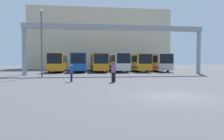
{
  "coord_description": "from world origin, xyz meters",
  "views": [
    {
      "loc": [
        -4.98,
        -11.3,
        1.92
      ],
      "look_at": [
        -0.09,
        23.68,
        0.5
      ],
      "focal_mm": 35.0,
      "sensor_mm": 36.0,
      "label": 1
    }
  ],
  "objects_px": {
    "bus_slot_5": "(156,61)",
    "bus_slot_4": "(137,62)",
    "bus_slot_1": "(79,61)",
    "bus_slot_2": "(98,61)",
    "bus_slot_0": "(58,61)",
    "lamp_post": "(42,40)",
    "bus_slot_3": "(118,61)",
    "pedestrian_mid_right": "(71,73)",
    "pedestrian_near_center": "(113,71)"
  },
  "relations": [
    {
      "from": "bus_slot_5",
      "to": "bus_slot_4",
      "type": "bearing_deg",
      "value": 169.02
    },
    {
      "from": "bus_slot_1",
      "to": "bus_slot_2",
      "type": "xyz_separation_m",
      "value": [
        3.67,
        1.16,
        -0.01
      ]
    },
    {
      "from": "bus_slot_0",
      "to": "lamp_post",
      "type": "relative_size",
      "value": 1.36
    },
    {
      "from": "bus_slot_1",
      "to": "bus_slot_3",
      "type": "relative_size",
      "value": 0.84
    },
    {
      "from": "bus_slot_5",
      "to": "lamp_post",
      "type": "bearing_deg",
      "value": -146.77
    },
    {
      "from": "bus_slot_2",
      "to": "bus_slot_5",
      "type": "xyz_separation_m",
      "value": [
        11.01,
        -1.23,
        -0.01
      ]
    },
    {
      "from": "bus_slot_5",
      "to": "lamp_post",
      "type": "xyz_separation_m",
      "value": [
        -18.96,
        -12.42,
        2.62
      ]
    },
    {
      "from": "pedestrian_mid_right",
      "to": "bus_slot_3",
      "type": "bearing_deg",
      "value": 163.39
    },
    {
      "from": "bus_slot_0",
      "to": "pedestrian_near_center",
      "type": "relative_size",
      "value": 6.02
    },
    {
      "from": "pedestrian_near_center",
      "to": "bus_slot_3",
      "type": "bearing_deg",
      "value": -90.25
    },
    {
      "from": "bus_slot_1",
      "to": "pedestrian_mid_right",
      "type": "bearing_deg",
      "value": -91.22
    },
    {
      "from": "pedestrian_near_center",
      "to": "bus_slot_1",
      "type": "bearing_deg",
      "value": -70.3
    },
    {
      "from": "pedestrian_mid_right",
      "to": "bus_slot_5",
      "type": "bearing_deg",
      "value": 146.25
    },
    {
      "from": "bus_slot_5",
      "to": "lamp_post",
      "type": "distance_m",
      "value": 22.82
    },
    {
      "from": "bus_slot_4",
      "to": "lamp_post",
      "type": "height_order",
      "value": "lamp_post"
    },
    {
      "from": "bus_slot_4",
      "to": "bus_slot_5",
      "type": "bearing_deg",
      "value": -10.98
    },
    {
      "from": "pedestrian_near_center",
      "to": "bus_slot_0",
      "type": "bearing_deg",
      "value": -61.08
    },
    {
      "from": "bus_slot_0",
      "to": "bus_slot_2",
      "type": "bearing_deg",
      "value": 4.87
    },
    {
      "from": "bus_slot_2",
      "to": "lamp_post",
      "type": "bearing_deg",
      "value": -120.22
    },
    {
      "from": "bus_slot_2",
      "to": "bus_slot_4",
      "type": "xyz_separation_m",
      "value": [
        7.34,
        -0.52,
        -0.02
      ]
    },
    {
      "from": "bus_slot_1",
      "to": "bus_slot_3",
      "type": "bearing_deg",
      "value": 7.49
    },
    {
      "from": "bus_slot_0",
      "to": "pedestrian_near_center",
      "type": "bearing_deg",
      "value": -71.25
    },
    {
      "from": "bus_slot_0",
      "to": "bus_slot_3",
      "type": "bearing_deg",
      "value": 2.26
    },
    {
      "from": "bus_slot_2",
      "to": "bus_slot_5",
      "type": "distance_m",
      "value": 11.08
    },
    {
      "from": "bus_slot_1",
      "to": "bus_slot_2",
      "type": "distance_m",
      "value": 3.85
    },
    {
      "from": "bus_slot_3",
      "to": "lamp_post",
      "type": "bearing_deg",
      "value": -130.81
    },
    {
      "from": "bus_slot_4",
      "to": "lamp_post",
      "type": "relative_size",
      "value": 1.39
    },
    {
      "from": "bus_slot_1",
      "to": "bus_slot_0",
      "type": "bearing_deg",
      "value": 171.77
    },
    {
      "from": "pedestrian_near_center",
      "to": "bus_slot_5",
      "type": "bearing_deg",
      "value": -108.87
    },
    {
      "from": "bus_slot_3",
      "to": "pedestrian_mid_right",
      "type": "distance_m",
      "value": 21.82
    },
    {
      "from": "pedestrian_near_center",
      "to": "pedestrian_mid_right",
      "type": "xyz_separation_m",
      "value": [
        -3.83,
        0.95,
        -0.14
      ]
    },
    {
      "from": "bus_slot_3",
      "to": "pedestrian_near_center",
      "type": "bearing_deg",
      "value": -100.42
    },
    {
      "from": "bus_slot_1",
      "to": "bus_slot_5",
      "type": "relative_size",
      "value": 1.01
    },
    {
      "from": "bus_slot_2",
      "to": "bus_slot_4",
      "type": "bearing_deg",
      "value": -4.02
    },
    {
      "from": "bus_slot_0",
      "to": "bus_slot_1",
      "type": "xyz_separation_m",
      "value": [
        3.67,
        -0.53,
        0.0
      ]
    },
    {
      "from": "bus_slot_4",
      "to": "pedestrian_mid_right",
      "type": "bearing_deg",
      "value": -119.68
    },
    {
      "from": "bus_slot_3",
      "to": "pedestrian_mid_right",
      "type": "bearing_deg",
      "value": -110.84
    },
    {
      "from": "bus_slot_0",
      "to": "lamp_post",
      "type": "height_order",
      "value": "lamp_post"
    },
    {
      "from": "bus_slot_1",
      "to": "bus_slot_3",
      "type": "height_order",
      "value": "bus_slot_3"
    },
    {
      "from": "bus_slot_0",
      "to": "bus_slot_1",
      "type": "relative_size",
      "value": 1.1
    },
    {
      "from": "pedestrian_mid_right",
      "to": "bus_slot_2",
      "type": "bearing_deg",
      "value": 172.99
    },
    {
      "from": "bus_slot_0",
      "to": "bus_slot_2",
      "type": "relative_size",
      "value": 0.9
    },
    {
      "from": "bus_slot_1",
      "to": "pedestrian_near_center",
      "type": "height_order",
      "value": "bus_slot_1"
    },
    {
      "from": "bus_slot_0",
      "to": "lamp_post",
      "type": "distance_m",
      "value": 13.29
    },
    {
      "from": "bus_slot_4",
      "to": "pedestrian_near_center",
      "type": "height_order",
      "value": "bus_slot_4"
    },
    {
      "from": "bus_slot_0",
      "to": "pedestrian_mid_right",
      "type": "height_order",
      "value": "bus_slot_0"
    },
    {
      "from": "bus_slot_2",
      "to": "bus_slot_1",
      "type": "bearing_deg",
      "value": -162.51
    },
    {
      "from": "bus_slot_4",
      "to": "pedestrian_near_center",
      "type": "relative_size",
      "value": 6.14
    },
    {
      "from": "bus_slot_1",
      "to": "pedestrian_mid_right",
      "type": "distance_m",
      "value": 19.44
    },
    {
      "from": "bus_slot_4",
      "to": "bus_slot_5",
      "type": "distance_m",
      "value": 3.74
    }
  ]
}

